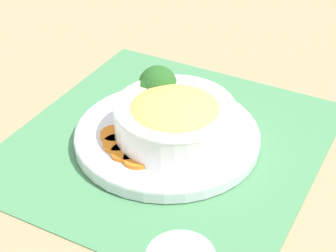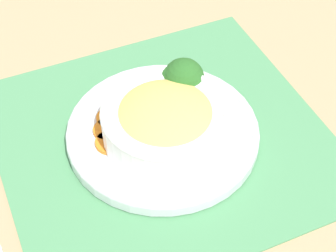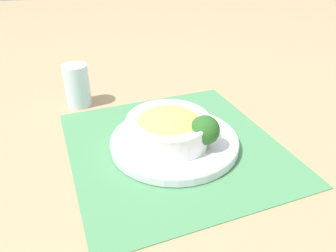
# 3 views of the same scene
# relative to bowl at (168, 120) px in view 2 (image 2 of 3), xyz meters

# --- Properties ---
(ground_plane) EXTENTS (4.00, 4.00, 0.00)m
(ground_plane) POSITION_rel_bowl_xyz_m (-0.00, 0.01, -0.05)
(ground_plane) COLOR tan
(placemat) EXTENTS (0.53, 0.51, 0.00)m
(placemat) POSITION_rel_bowl_xyz_m (-0.00, 0.01, -0.05)
(placemat) COLOR #4C8C59
(placemat) RESTS_ON ground_plane
(plate) EXTENTS (0.28, 0.28, 0.02)m
(plate) POSITION_rel_bowl_xyz_m (-0.00, 0.01, -0.04)
(plate) COLOR silver
(plate) RESTS_ON placemat
(bowl) EXTENTS (0.18, 0.18, 0.07)m
(bowl) POSITION_rel_bowl_xyz_m (0.00, 0.00, 0.00)
(bowl) COLOR white
(bowl) RESTS_ON plate
(broccoli_floret) EXTENTS (0.06, 0.06, 0.08)m
(broccoli_floret) POSITION_rel_bowl_xyz_m (0.04, 0.07, 0.01)
(broccoli_floret) COLOR #759E51
(broccoli_floret) RESTS_ON plate
(carrot_slice_near) EXTENTS (0.04, 0.04, 0.01)m
(carrot_slice_near) POSITION_rel_bowl_xyz_m (-0.06, 0.07, -0.03)
(carrot_slice_near) COLOR orange
(carrot_slice_near) RESTS_ON plate
(carrot_slice_middle) EXTENTS (0.04, 0.04, 0.01)m
(carrot_slice_middle) POSITION_rel_bowl_xyz_m (-0.07, 0.06, -0.03)
(carrot_slice_middle) COLOR orange
(carrot_slice_middle) RESTS_ON plate
(carrot_slice_far) EXTENTS (0.04, 0.04, 0.01)m
(carrot_slice_far) POSITION_rel_bowl_xyz_m (-0.08, 0.03, -0.03)
(carrot_slice_far) COLOR orange
(carrot_slice_far) RESTS_ON plate
(carrot_slice_extra) EXTENTS (0.04, 0.04, 0.01)m
(carrot_slice_extra) POSITION_rel_bowl_xyz_m (-0.08, 0.01, -0.03)
(carrot_slice_extra) COLOR orange
(carrot_slice_extra) RESTS_ON plate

